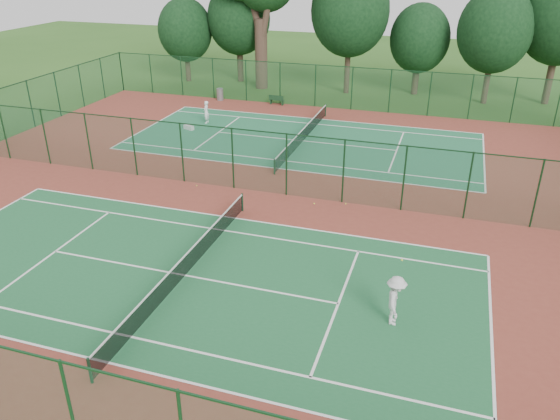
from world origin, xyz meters
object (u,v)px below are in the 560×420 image
(player_near, at_px, (395,301))
(kit_bag, at_px, (189,127))
(bench, at_px, (276,100))
(player_far, at_px, (206,112))
(trash_bin, at_px, (220,94))

(player_near, height_order, kit_bag, player_near)
(bench, bearing_deg, player_far, -113.11)
(player_near, bearing_deg, trash_bin, 28.17)
(trash_bin, height_order, kit_bag, trash_bin)
(bench, distance_m, kit_bag, 9.46)
(player_far, distance_m, kit_bag, 2.10)
(bench, bearing_deg, kit_bag, -110.96)
(player_far, height_order, trash_bin, player_far)
(player_near, xyz_separation_m, player_far, (-16.71, 20.36, -0.11))
(player_far, relative_size, trash_bin, 1.64)
(player_far, bearing_deg, trash_bin, -170.47)
(bench, relative_size, kit_bag, 1.65)
(player_near, xyz_separation_m, kit_bag, (-17.29, 18.47, -0.81))
(player_near, relative_size, kit_bag, 2.32)
(kit_bag, bearing_deg, player_near, -25.82)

